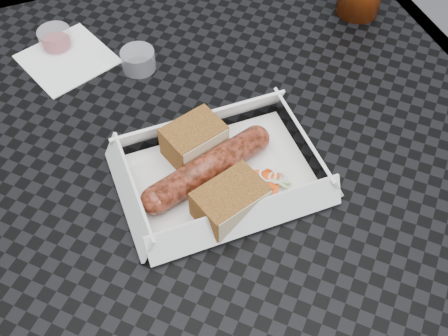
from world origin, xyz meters
name	(u,v)px	position (x,y,z in m)	size (l,w,h in m)	color
ground	(222,334)	(0.00, 0.00, 0.00)	(60.00, 60.00, 0.00)	#515154
patio_table	(220,161)	(0.00, 0.00, 0.67)	(0.80, 0.80, 0.74)	black
food_tray	(221,176)	(-0.03, -0.08, 0.75)	(0.22, 0.15, 0.00)	white
bratwurst	(208,168)	(-0.05, -0.08, 0.77)	(0.18, 0.08, 0.04)	maroon
bread_near	(194,140)	(-0.05, -0.03, 0.77)	(0.07, 0.05, 0.05)	brown
bread_far	(230,201)	(-0.04, -0.14, 0.77)	(0.08, 0.05, 0.04)	brown
veg_garnish	(272,180)	(0.03, -0.11, 0.75)	(0.03, 0.03, 0.00)	#FA480A
napkin	(67,59)	(-0.17, 0.21, 0.75)	(0.12, 0.12, 0.00)	white
condiment_cup_sauce	(56,39)	(-0.17, 0.24, 0.76)	(0.05, 0.05, 0.03)	maroon
condiment_cup_empty	(138,60)	(-0.07, 0.15, 0.76)	(0.05, 0.05, 0.03)	silver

